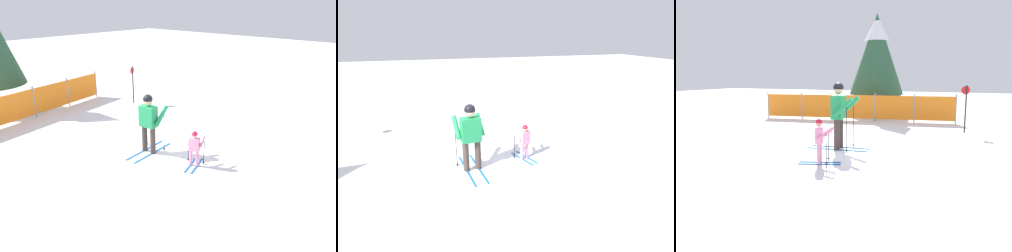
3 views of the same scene
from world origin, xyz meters
TOP-DOWN VIEW (x-y plane):
  - ground_plane at (0.00, 0.00)m, footprint 60.00×60.00m
  - skier_adult at (-0.00, -0.17)m, footprint 1.65×0.76m
  - skier_child at (0.19, -1.65)m, footprint 0.94×0.55m

SIDE VIEW (x-z plane):
  - ground_plane at x=0.00m, z-range 0.00..0.00m
  - skier_child at x=0.19m, z-range 0.08..1.06m
  - skier_adult at x=0.00m, z-range 0.16..1.88m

